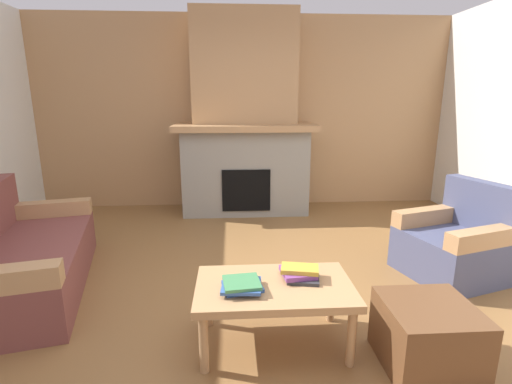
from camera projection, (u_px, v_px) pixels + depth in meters
ground at (258, 306)px, 2.97m from camera, size 9.00×9.00×0.00m
wall_back_wood_panel at (244, 114)px, 5.54m from camera, size 6.00×0.12×2.70m
fireplace at (245, 129)px, 5.23m from camera, size 1.90×0.82×2.70m
couch at (20, 259)px, 3.15m from camera, size 1.23×1.94×0.85m
armchair at (456, 244)px, 3.43m from camera, size 0.95×0.95×0.85m
coffee_table at (274, 292)px, 2.43m from camera, size 1.00×0.60×0.43m
ottoman at (427, 336)px, 2.27m from camera, size 0.52×0.52×0.40m
book_stack_near_edge at (242, 285)px, 2.34m from camera, size 0.27×0.27×0.06m
book_stack_center at (300, 273)px, 2.48m from camera, size 0.27×0.25×0.08m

